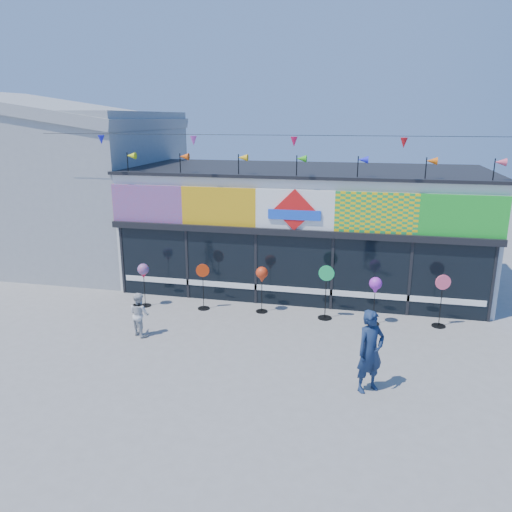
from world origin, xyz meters
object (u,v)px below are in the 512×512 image
(adult_man, at_px, (370,351))
(spinner_0, at_px, (143,272))
(spinner_3, at_px, (326,291))
(child, at_px, (139,314))
(spinner_2, at_px, (262,276))
(spinner_4, at_px, (375,287))
(spinner_1, at_px, (203,285))
(spinner_5, at_px, (441,299))

(adult_man, bearing_deg, spinner_0, 113.83)
(spinner_3, bearing_deg, child, -154.90)
(adult_man, bearing_deg, child, 127.06)
(spinner_2, height_order, spinner_4, spinner_2)
(spinner_1, xyz_separation_m, spinner_4, (5.18, -0.08, 0.37))
(spinner_0, distance_m, adult_man, 7.85)
(spinner_1, distance_m, spinner_5, 7.02)
(spinner_5, bearing_deg, spinner_0, -177.89)
(spinner_4, distance_m, spinner_5, 1.88)
(spinner_1, bearing_deg, spinner_5, 1.35)
(spinner_2, relative_size, adult_man, 0.78)
(spinner_1, bearing_deg, spinner_4, -0.85)
(spinner_5, bearing_deg, spinner_2, -179.89)
(spinner_0, relative_size, spinner_4, 0.98)
(spinner_0, bearing_deg, spinner_5, 2.11)
(spinner_1, bearing_deg, adult_man, -37.06)
(spinner_0, distance_m, spinner_3, 5.67)
(spinner_0, height_order, child, spinner_0)
(child, bearing_deg, spinner_2, -110.80)
(spinner_0, bearing_deg, spinner_4, 0.70)
(spinner_3, bearing_deg, spinner_4, -5.15)
(spinner_1, relative_size, spinner_5, 0.94)
(spinner_2, bearing_deg, spinner_0, -175.11)
(spinner_2, distance_m, spinner_5, 5.20)
(spinner_2, xyz_separation_m, adult_man, (3.23, -3.97, -0.23))
(spinner_3, xyz_separation_m, spinner_5, (3.24, 0.12, -0.05))
(spinner_4, xyz_separation_m, child, (-6.26, -2.15, -0.53))
(spinner_0, relative_size, adult_man, 0.75)
(spinner_5, bearing_deg, adult_man, -116.25)
(spinner_1, relative_size, adult_man, 0.79)
(spinner_0, xyz_separation_m, spinner_1, (1.89, 0.16, -0.34))
(spinner_1, distance_m, adult_man, 6.33)
(spinner_3, bearing_deg, spinner_2, 176.91)
(spinner_3, relative_size, child, 1.35)
(spinner_3, relative_size, adult_man, 0.89)
(spinner_2, height_order, child, spinner_2)
(spinner_3, bearing_deg, spinner_1, -179.24)
(spinner_0, xyz_separation_m, spinner_3, (5.67, 0.21, -0.25))
(spinner_0, relative_size, spinner_2, 0.97)
(spinner_0, distance_m, spinner_4, 7.07)
(spinner_5, bearing_deg, spinner_1, -178.65)
(spinner_4, bearing_deg, spinner_5, 7.49)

